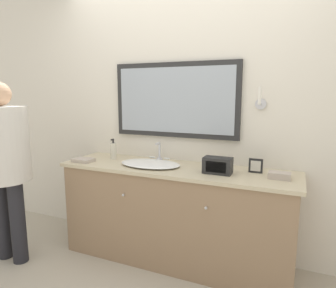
% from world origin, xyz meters
% --- Properties ---
extents(ground_plane, '(14.00, 14.00, 0.00)m').
position_xyz_m(ground_plane, '(0.00, 0.00, 0.00)').
color(ground_plane, '#B2A893').
extents(wall_back, '(8.00, 0.18, 2.55)m').
position_xyz_m(wall_back, '(-0.00, 0.61, 1.28)').
color(wall_back, silver).
rests_on(wall_back, ground_plane).
extents(vanity_counter, '(2.06, 0.57, 0.86)m').
position_xyz_m(vanity_counter, '(0.00, 0.30, 0.43)').
color(vanity_counter, '#937556').
rests_on(vanity_counter, ground_plane).
extents(sink_basin, '(0.55, 0.40, 0.18)m').
position_xyz_m(sink_basin, '(-0.23, 0.28, 0.88)').
color(sink_basin, white).
rests_on(sink_basin, vanity_counter).
extents(soap_bottle, '(0.06, 0.06, 0.20)m').
position_xyz_m(soap_bottle, '(-0.68, 0.37, 0.94)').
color(soap_bottle, beige).
rests_on(soap_bottle, vanity_counter).
extents(appliance_box, '(0.22, 0.13, 0.13)m').
position_xyz_m(appliance_box, '(0.38, 0.26, 0.92)').
color(appliance_box, black).
rests_on(appliance_box, vanity_counter).
extents(picture_frame, '(0.11, 0.01, 0.12)m').
position_xyz_m(picture_frame, '(0.66, 0.39, 0.92)').
color(picture_frame, black).
rests_on(picture_frame, vanity_counter).
extents(hand_towel_near_sink, '(0.16, 0.11, 0.05)m').
position_xyz_m(hand_towel_near_sink, '(0.85, 0.30, 0.88)').
color(hand_towel_near_sink, '#B7A899').
rests_on(hand_towel_near_sink, vanity_counter).
extents(hand_towel_far_corner, '(0.18, 0.14, 0.03)m').
position_xyz_m(hand_towel_far_corner, '(-0.87, 0.15, 0.87)').
color(hand_towel_far_corner, '#B7A899').
rests_on(hand_towel_far_corner, vanity_counter).
extents(person, '(0.43, 0.43, 1.58)m').
position_xyz_m(person, '(-1.35, -0.28, 0.97)').
color(person, '#232328').
rests_on(person, ground_plane).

